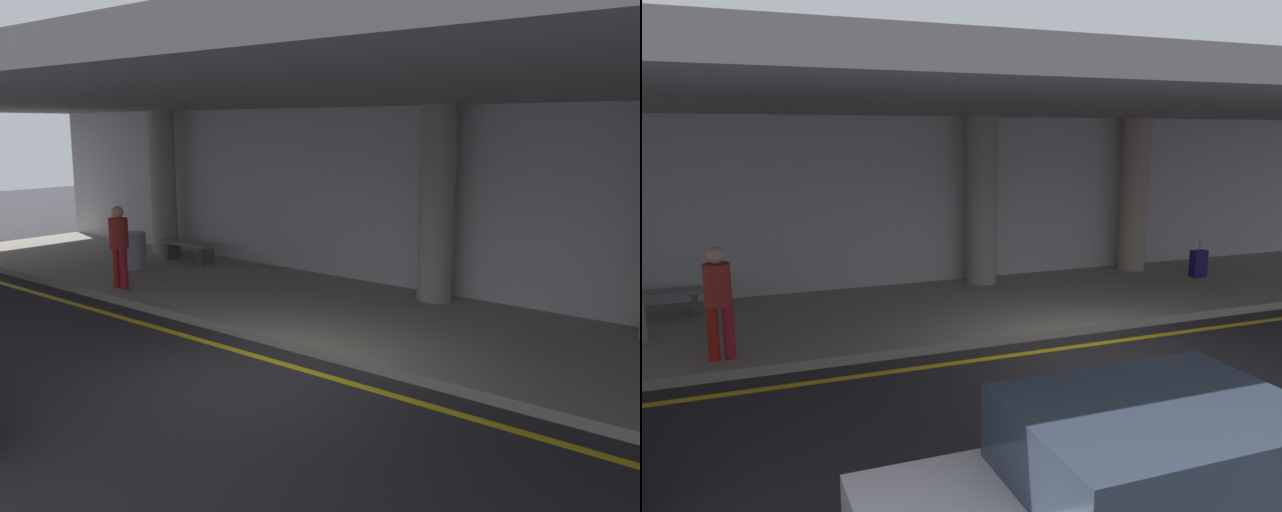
{
  "view_description": "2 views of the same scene",
  "coord_description": "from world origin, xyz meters",
  "views": [
    {
      "loc": [
        6.28,
        -6.56,
        3.4
      ],
      "look_at": [
        -0.69,
        2.08,
        1.3
      ],
      "focal_mm": 38.5,
      "sensor_mm": 36.0,
      "label": 1
    },
    {
      "loc": [
        -5.31,
        -7.97,
        3.4
      ],
      "look_at": [
        -1.57,
        1.79,
        1.38
      ],
      "focal_mm": 35.26,
      "sensor_mm": 36.0,
      "label": 2
    }
  ],
  "objects": [
    {
      "name": "lane_stripe_yellow",
      "position": [
        0.0,
        0.5,
        0.0
      ],
      "size": [
        26.0,
        0.14,
        0.01
      ],
      "primitive_type": "cube",
      "color": "yellow",
      "rests_on": "ground"
    },
    {
      "name": "bench_metal",
      "position": [
        -6.53,
        4.24,
        0.5
      ],
      "size": [
        1.6,
        0.5,
        0.48
      ],
      "color": "slate",
      "rests_on": "sidewalk"
    },
    {
      "name": "trash_bin_steel",
      "position": [
        -6.85,
        2.86,
        0.57
      ],
      "size": [
        0.56,
        0.56,
        0.85
      ],
      "primitive_type": "cylinder",
      "color": "gray",
      "rests_on": "sidewalk"
    },
    {
      "name": "support_column_left_mid",
      "position": [
        0.0,
        4.69,
        1.97
      ],
      "size": [
        0.66,
        0.66,
        3.65
      ],
      "primitive_type": "cylinder",
      "color": "gray",
      "rests_on": "sidewalk"
    },
    {
      "name": "traveler_with_luggage",
      "position": [
        -5.45,
        1.51,
        1.11
      ],
      "size": [
        0.38,
        0.38,
        1.68
      ],
      "rotation": [
        0.0,
        0.0,
        4.96
      ],
      "color": "#A41912",
      "rests_on": "sidewalk"
    },
    {
      "name": "ground_plane",
      "position": [
        0.0,
        0.0,
        0.0
      ],
      "size": [
        60.0,
        60.0,
        0.0
      ],
      "primitive_type": "plane",
      "color": "#2D2A30"
    },
    {
      "name": "ceiling_overhang",
      "position": [
        0.0,
        2.6,
        3.95
      ],
      "size": [
        28.0,
        13.2,
        0.3
      ],
      "primitive_type": "cube",
      "color": "gray",
      "rests_on": "support_column_far_left"
    },
    {
      "name": "terminal_back_wall",
      "position": [
        0.0,
        5.35,
        1.9
      ],
      "size": [
        26.0,
        0.3,
        3.8
      ],
      "primitive_type": "cube",
      "color": "#B2B0B5",
      "rests_on": "ground"
    },
    {
      "name": "sidewalk",
      "position": [
        0.0,
        3.1,
        0.07
      ],
      "size": [
        26.0,
        4.2,
        0.15
      ],
      "primitive_type": "cube",
      "color": "gray",
      "rests_on": "ground"
    },
    {
      "name": "support_column_far_left",
      "position": [
        -8.0,
        4.69,
        1.97
      ],
      "size": [
        0.66,
        0.66,
        3.65
      ],
      "primitive_type": "cylinder",
      "color": "gray",
      "rests_on": "sidewalk"
    }
  ]
}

